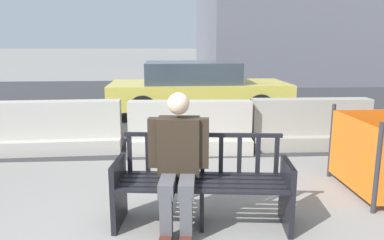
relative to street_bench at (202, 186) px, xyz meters
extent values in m
cube|color=#333335|center=(-0.26, 8.12, -0.39)|extent=(120.00, 12.00, 0.01)
cube|color=black|center=(-0.82, 0.06, -0.07)|extent=(0.10, 0.52, 0.66)
cube|color=black|center=(0.81, -0.11, -0.07)|extent=(0.10, 0.52, 0.66)
cube|color=black|center=(0.00, -0.03, -0.17)|extent=(0.07, 0.33, 0.45)
cube|color=black|center=(-0.03, -0.25, 0.05)|extent=(1.60, 0.24, 0.02)
cube|color=black|center=(-0.01, -0.14, 0.05)|extent=(1.60, 0.24, 0.02)
cube|color=black|center=(0.00, -0.03, 0.05)|extent=(1.60, 0.24, 0.02)
cube|color=black|center=(0.01, 0.09, 0.05)|extent=(1.60, 0.24, 0.02)
cube|color=black|center=(0.02, 0.20, 0.05)|extent=(1.60, 0.24, 0.02)
cube|color=black|center=(0.02, 0.21, 0.46)|extent=(1.59, 0.20, 0.04)
cube|color=black|center=(-0.72, 0.29, 0.25)|extent=(0.05, 0.03, 0.38)
cube|color=black|center=(-0.54, 0.27, 0.25)|extent=(0.05, 0.03, 0.38)
cube|color=black|center=(-0.35, 0.25, 0.25)|extent=(0.05, 0.03, 0.38)
cube|color=black|center=(-0.16, 0.23, 0.25)|extent=(0.05, 0.03, 0.38)
cube|color=black|center=(0.02, 0.21, 0.25)|extent=(0.05, 0.03, 0.38)
cube|color=black|center=(0.21, 0.19, 0.25)|extent=(0.05, 0.03, 0.38)
cube|color=black|center=(0.40, 0.17, 0.25)|extent=(0.05, 0.03, 0.38)
cube|color=black|center=(0.58, 0.15, 0.25)|extent=(0.05, 0.03, 0.38)
cube|color=black|center=(0.77, 0.13, 0.25)|extent=(0.05, 0.03, 0.38)
cube|color=black|center=(-0.82, 0.04, 0.25)|extent=(0.10, 0.46, 0.03)
cube|color=black|center=(0.81, -0.13, 0.25)|extent=(0.10, 0.46, 0.03)
cube|color=#2D2319|center=(-0.22, 0.07, 0.39)|extent=(0.42, 0.28, 0.56)
sphere|color=beige|center=(-0.22, 0.05, 0.81)|extent=(0.21, 0.21, 0.21)
cube|color=#4C4C51|center=(-0.33, -0.14, 0.08)|extent=(0.19, 0.45, 0.14)
cube|color=#4C4C51|center=(-0.16, -0.16, 0.08)|extent=(0.19, 0.45, 0.14)
cube|color=#4C4C51|center=(-0.35, -0.31, -0.17)|extent=(0.12, 0.12, 0.45)
cube|color=#4C4C51|center=(-0.17, -0.33, -0.17)|extent=(0.12, 0.12, 0.45)
cube|color=#2D2319|center=(-0.47, 0.06, 0.43)|extent=(0.10, 0.13, 0.48)
cube|color=#2D2319|center=(0.02, 0.01, 0.43)|extent=(0.10, 0.13, 0.48)
cube|color=#ADA89E|center=(0.03, 2.55, -0.28)|extent=(2.03, 0.76, 0.24)
cube|color=#ADA89E|center=(0.03, 2.55, 0.14)|extent=(2.01, 0.38, 0.60)
cube|color=#ADA89E|center=(-2.11, 2.68, -0.28)|extent=(2.03, 0.76, 0.24)
cube|color=#ADA89E|center=(-2.11, 2.68, 0.14)|extent=(2.01, 0.38, 0.60)
cube|color=#9E998E|center=(2.10, 2.65, -0.28)|extent=(2.01, 0.72, 0.24)
cube|color=#9E998E|center=(2.10, 2.65, 0.14)|extent=(2.01, 0.34, 0.60)
cylinder|color=#2D2D33|center=(1.84, 0.12, 0.10)|extent=(0.05, 0.05, 0.99)
cylinder|color=#2D2D33|center=(1.84, 1.23, 0.10)|extent=(0.05, 0.05, 0.99)
cube|color=orange|center=(2.39, 1.23, 0.10)|extent=(1.11, 0.03, 0.83)
cube|color=orange|center=(1.84, 0.68, 0.10)|extent=(0.03, 1.11, 0.83)
cube|color=#DBC64C|center=(0.43, 5.54, 0.14)|extent=(4.24, 1.79, 0.56)
cube|color=#38424C|center=(0.26, 5.54, 0.67)|extent=(2.21, 1.56, 0.49)
cylinder|color=black|center=(1.73, 6.38, -0.08)|extent=(0.64, 0.22, 0.64)
cylinder|color=black|center=(1.75, 4.72, -0.08)|extent=(0.64, 0.22, 0.64)
cylinder|color=black|center=(-0.89, 6.37, -0.08)|extent=(0.64, 0.22, 0.64)
cylinder|color=black|center=(-0.87, 4.70, -0.08)|extent=(0.64, 0.22, 0.64)
camera|label=1|loc=(-0.32, -3.43, 1.38)|focal=35.00mm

